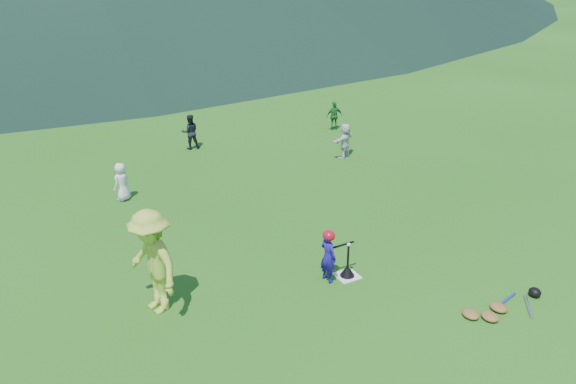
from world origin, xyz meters
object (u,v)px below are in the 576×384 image
object	(u,v)px
fielder_a	(122,182)
batting_tee	(347,271)
adult_coach	(152,262)
fielder_b	(190,132)
equipment_pile	(499,308)
home_plate	(347,276)
batter_child	(328,256)
fielder_c	(334,116)
fielder_d	(345,140)

from	to	relation	value
fielder_a	batting_tee	world-z (taller)	fielder_a
adult_coach	batting_tee	world-z (taller)	adult_coach
fielder_b	equipment_pile	world-z (taller)	fielder_b
home_plate	fielder_a	world-z (taller)	fielder_a
fielder_a	equipment_pile	world-z (taller)	fielder_a
home_plate	batting_tee	size ratio (longest dim) A/B	0.66
home_plate	adult_coach	bearing A→B (deg)	168.20
batter_child	batting_tee	size ratio (longest dim) A/B	1.61
fielder_b	fielder_c	bearing A→B (deg)	-175.28
fielder_b	fielder_c	size ratio (longest dim) A/B	1.11
batting_tee	fielder_b	bearing A→B (deg)	90.85
fielder_d	equipment_pile	world-z (taller)	fielder_d
batter_child	batting_tee	xyz separation A→B (m)	(0.43, -0.08, -0.42)
batter_child	adult_coach	world-z (taller)	adult_coach
batter_child	adult_coach	bearing A→B (deg)	69.44
batter_child	fielder_c	xyz separation A→B (m)	(5.51, 8.22, -0.03)
fielder_a	batting_tee	size ratio (longest dim) A/B	1.50
home_plate	batter_child	distance (m)	0.69
fielder_c	fielder_d	xyz separation A→B (m)	(-1.26, -2.52, 0.03)
adult_coach	fielder_a	distance (m)	5.21
fielder_d	batting_tee	xyz separation A→B (m)	(-3.83, -5.77, -0.42)
batting_tee	adult_coach	bearing A→B (deg)	168.20
adult_coach	fielder_c	world-z (taller)	adult_coach
equipment_pile	batting_tee	bearing A→B (deg)	127.79
fielder_c	equipment_pile	world-z (taller)	fielder_c
equipment_pile	adult_coach	bearing A→B (deg)	150.70
fielder_b	equipment_pile	distance (m)	11.35
batter_child	fielder_d	distance (m)	7.11
batting_tee	fielder_d	bearing A→B (deg)	56.46
fielder_a	home_plate	bearing A→B (deg)	83.78
home_plate	fielder_c	xyz separation A→B (m)	(5.08, 8.29, 0.51)
batting_tee	fielder_c	bearing A→B (deg)	58.50
fielder_c	equipment_pile	distance (m)	11.12
home_plate	batting_tee	distance (m)	0.12
batter_child	fielder_c	size ratio (longest dim) A/B	1.06
fielder_a	fielder_b	world-z (taller)	fielder_b
fielder_d	batting_tee	size ratio (longest dim) A/B	1.62
adult_coach	batter_child	bearing A→B (deg)	63.67
batter_child	batting_tee	distance (m)	0.60
fielder_a	fielder_d	size ratio (longest dim) A/B	0.93
fielder_b	fielder_d	xyz separation A→B (m)	(3.96, -3.09, -0.02)
fielder_d	adult_coach	bearing A→B (deg)	10.89
home_plate	fielder_c	bearing A→B (deg)	58.50
batting_tee	equipment_pile	xyz separation A→B (m)	(1.80, -2.32, -0.06)
batter_child	fielder_c	distance (m)	9.89
fielder_c	equipment_pile	bearing A→B (deg)	82.98
adult_coach	batting_tee	size ratio (longest dim) A/B	2.97
batter_child	equipment_pile	size ratio (longest dim) A/B	0.61
fielder_a	fielder_d	xyz separation A→B (m)	(6.89, -0.14, 0.04)
fielder_b	fielder_d	size ratio (longest dim) A/B	1.04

